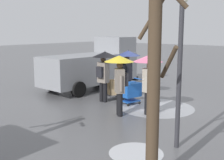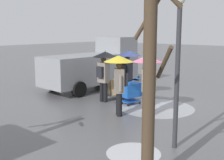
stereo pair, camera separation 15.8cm
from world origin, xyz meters
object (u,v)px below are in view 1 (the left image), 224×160
Objects in this scene: pedestrian_far_side at (120,71)px; street_lamp at (180,55)px; hand_dolly_boxes at (114,88)px; pedestrian_pink_side at (104,65)px; shopping_cart_vendor at (131,90)px; bare_tree_near at (154,85)px; cargo_van_parked_right at (93,66)px; pedestrian_white_side at (127,63)px; pedestrian_black_side at (148,71)px.

pedestrian_far_side is 0.56× the size of street_lamp.
pedestrian_pink_side reaches higher than hand_dolly_boxes.
shopping_cart_vendor is at bearing 168.67° from hand_dolly_boxes.
shopping_cart_vendor is 1.88m from pedestrian_far_side.
bare_tree_near is at bearing 129.92° from shopping_cart_vendor.
cargo_van_parked_right is 1.41× the size of street_lamp.
pedestrian_white_side is at bearing 164.96° from cargo_van_parked_right.
hand_dolly_boxes is at bearing -23.34° from pedestrian_black_side.
pedestrian_black_side is (-4.73, 2.23, 0.41)m from cargo_van_parked_right.
shopping_cart_vendor is 1.88m from pedestrian_black_side.
cargo_van_parked_right is 5.34× the size of shopping_cart_vendor.
shopping_cart_vendor is at bearing 134.98° from pedestrian_white_side.
pedestrian_pink_side is at bearing -32.75° from pedestrian_far_side.
hand_dolly_boxes is 2.56m from pedestrian_far_side.
pedestrian_black_side is at bearing -42.36° from street_lamp.
pedestrian_white_side is 0.56× the size of street_lamp.
pedestrian_pink_side is 0.50× the size of bare_tree_near.
hand_dolly_boxes is 1.23m from pedestrian_pink_side.
bare_tree_near is (-4.70, 5.48, 0.42)m from pedestrian_white_side.
hand_dolly_boxes is 0.61× the size of pedestrian_black_side.
cargo_van_parked_right is 2.73m from hand_dolly_boxes.
pedestrian_pink_side is at bearing -40.82° from bare_tree_near.
cargo_van_parked_right is 2.98m from pedestrian_pink_side.
pedestrian_pink_side reaches higher than shopping_cart_vendor.
pedestrian_black_side is at bearing 143.49° from pedestrian_white_side.
pedestrian_black_side and pedestrian_white_side have the same top height.
shopping_cart_vendor is 1.40m from pedestrian_white_side.
pedestrian_white_side is 5.49m from street_lamp.
street_lamp reaches higher than hand_dolly_boxes.
bare_tree_near is at bearing 130.60° from pedestrian_white_side.
shopping_cart_vendor is at bearing 157.35° from cargo_van_parked_right.
street_lamp is (-6.88, 4.19, 1.19)m from cargo_van_parked_right.
pedestrian_white_side and pedestrian_far_side have the same top height.
shopping_cart_vendor is at bearing -158.74° from pedestrian_pink_side.
bare_tree_near is at bearing 139.18° from pedestrian_pink_side.
bare_tree_near reaches higher than shopping_cart_vendor.
pedestrian_black_side is at bearing 156.66° from hand_dolly_boxes.
pedestrian_white_side is (2.04, -1.51, -0.01)m from pedestrian_black_side.
pedestrian_far_side is at bearing 147.25° from pedestrian_pink_side.
bare_tree_near is (-2.66, 3.97, 0.41)m from pedestrian_black_side.
pedestrian_pink_side is 2.44m from pedestrian_black_side.
cargo_van_parked_right is 1.27× the size of bare_tree_near.
pedestrian_black_side is (-2.41, 0.41, 0.01)m from pedestrian_pink_side.
cargo_van_parked_right is at bearing -35.99° from pedestrian_far_side.
cargo_van_parked_right is at bearing -40.00° from bare_tree_near.
shopping_cart_vendor is (-3.38, 1.41, -0.61)m from cargo_van_parked_right.
pedestrian_far_side is 3.29m from street_lamp.
pedestrian_black_side is 2.53m from pedestrian_white_side.
cargo_van_parked_right reaches higher than pedestrian_far_side.
pedestrian_far_side is (-1.28, 2.16, 0.00)m from pedestrian_white_side.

